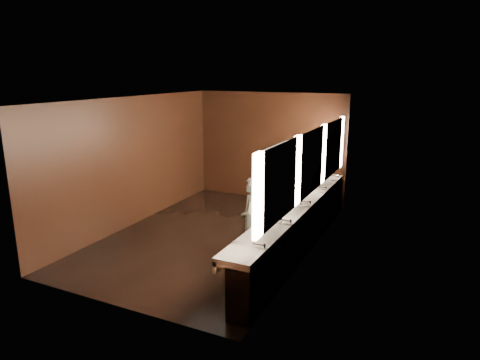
% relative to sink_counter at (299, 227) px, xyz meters
% --- Properties ---
extents(floor, '(6.00, 6.00, 0.00)m').
position_rel_sink_counter_xyz_m(floor, '(-1.79, 0.00, -0.50)').
color(floor, black).
rests_on(floor, ground).
extents(ceiling, '(4.00, 6.00, 0.02)m').
position_rel_sink_counter_xyz_m(ceiling, '(-1.79, 0.00, 2.30)').
color(ceiling, '#2D2D2B').
rests_on(ceiling, wall_back).
extents(wall_back, '(4.00, 0.02, 2.80)m').
position_rel_sink_counter_xyz_m(wall_back, '(-1.79, 3.00, 0.90)').
color(wall_back, black).
rests_on(wall_back, floor).
extents(wall_front, '(4.00, 0.02, 2.80)m').
position_rel_sink_counter_xyz_m(wall_front, '(-1.79, -3.00, 0.90)').
color(wall_front, black).
rests_on(wall_front, floor).
extents(wall_left, '(0.02, 6.00, 2.80)m').
position_rel_sink_counter_xyz_m(wall_left, '(-3.79, 0.00, 0.90)').
color(wall_left, black).
rests_on(wall_left, floor).
extents(wall_right, '(0.02, 6.00, 2.80)m').
position_rel_sink_counter_xyz_m(wall_right, '(0.21, 0.00, 0.90)').
color(wall_right, black).
rests_on(wall_right, floor).
extents(sink_counter, '(0.55, 5.40, 1.01)m').
position_rel_sink_counter_xyz_m(sink_counter, '(0.00, 0.00, 0.00)').
color(sink_counter, black).
rests_on(sink_counter, floor).
extents(mirror_band, '(0.06, 5.03, 1.15)m').
position_rel_sink_counter_xyz_m(mirror_band, '(0.19, -0.00, 1.25)').
color(mirror_band, '#FDE4C4').
rests_on(mirror_band, wall_right).
extents(person, '(0.50, 0.64, 1.56)m').
position_rel_sink_counter_xyz_m(person, '(-0.62, -0.79, 0.28)').
color(person, '#7DB3BB').
rests_on(person, floor).
extents(trash_bin, '(0.50, 0.50, 0.62)m').
position_rel_sink_counter_xyz_m(trash_bin, '(-0.22, -2.11, -0.19)').
color(trash_bin, black).
rests_on(trash_bin, floor).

